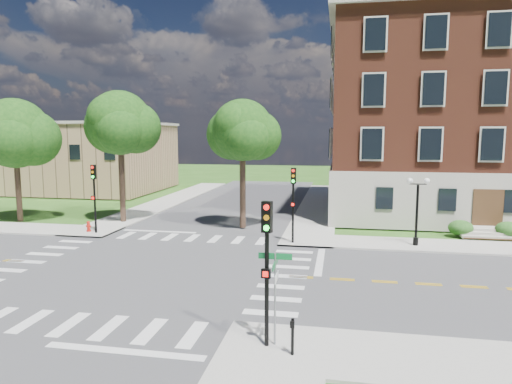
% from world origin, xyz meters
% --- Properties ---
extents(ground, '(160.00, 160.00, 0.00)m').
position_xyz_m(ground, '(0.00, 0.00, 0.00)').
color(ground, '#2A5417').
rests_on(ground, ground).
extents(road_ew, '(90.00, 12.00, 0.01)m').
position_xyz_m(road_ew, '(0.00, 0.00, 0.01)').
color(road_ew, '#3D3D3F').
rests_on(road_ew, ground).
extents(road_ns, '(12.00, 90.00, 0.01)m').
position_xyz_m(road_ns, '(0.00, 0.00, 0.01)').
color(road_ns, '#3D3D3F').
rests_on(road_ns, ground).
extents(sidewalk_ne, '(34.00, 34.00, 0.12)m').
position_xyz_m(sidewalk_ne, '(15.38, 15.38, 0.06)').
color(sidewalk_ne, '#9E9B93').
rests_on(sidewalk_ne, ground).
extents(sidewalk_nw, '(34.00, 34.00, 0.12)m').
position_xyz_m(sidewalk_nw, '(-15.38, 15.38, 0.06)').
color(sidewalk_nw, '#9E9B93').
rests_on(sidewalk_nw, ground).
extents(crosswalk_east, '(2.20, 10.20, 0.02)m').
position_xyz_m(crosswalk_east, '(7.20, 0.00, 0.00)').
color(crosswalk_east, silver).
rests_on(crosswalk_east, ground).
extents(stop_bar_east, '(0.40, 5.50, 0.00)m').
position_xyz_m(stop_bar_east, '(8.80, 3.00, 0.00)').
color(stop_bar_east, silver).
rests_on(stop_bar_east, ground).
extents(main_building, '(30.60, 22.40, 16.50)m').
position_xyz_m(main_building, '(24.00, 21.99, 8.34)').
color(main_building, '#ACA697').
rests_on(main_building, ground).
extents(secondary_building, '(20.40, 15.40, 8.30)m').
position_xyz_m(secondary_building, '(-22.00, 30.00, 4.28)').
color(secondary_building, '#9F7857').
rests_on(secondary_building, ground).
extents(tree_b, '(5.45, 5.45, 9.69)m').
position_xyz_m(tree_b, '(-15.36, 10.11, 7.06)').
color(tree_b, '#312418').
rests_on(tree_b, ground).
extents(tree_c, '(4.98, 4.98, 10.26)m').
position_xyz_m(tree_c, '(-7.13, 11.42, 7.85)').
color(tree_c, '#312418').
rests_on(tree_c, ground).
extents(tree_d, '(4.49, 4.49, 9.44)m').
position_xyz_m(tree_d, '(2.75, 10.82, 7.27)').
color(tree_d, '#312418').
rests_on(tree_d, ground).
extents(traffic_signal_se, '(0.36, 0.41, 4.80)m').
position_xyz_m(traffic_signal_se, '(7.52, -7.77, 3.19)').
color(traffic_signal_se, black).
rests_on(traffic_signal_se, ground).
extents(traffic_signal_ne, '(0.36, 0.42, 4.80)m').
position_xyz_m(traffic_signal_ne, '(6.90, 6.73, 3.19)').
color(traffic_signal_ne, black).
rests_on(traffic_signal_ne, ground).
extents(traffic_signal_nw, '(0.33, 0.36, 4.80)m').
position_xyz_m(traffic_signal_nw, '(-7.06, 7.13, 3.19)').
color(traffic_signal_nw, black).
rests_on(traffic_signal_nw, ground).
extents(twin_lamp_west, '(1.36, 0.36, 4.23)m').
position_xyz_m(twin_lamp_west, '(14.54, 7.42, 2.52)').
color(twin_lamp_west, black).
rests_on(twin_lamp_west, ground).
extents(street_sign_pole, '(1.10, 1.10, 3.10)m').
position_xyz_m(street_sign_pole, '(7.79, -7.64, 2.31)').
color(street_sign_pole, gray).
rests_on(street_sign_pole, ground).
extents(push_button_post, '(0.14, 0.21, 1.20)m').
position_xyz_m(push_button_post, '(8.42, -8.26, 0.80)').
color(push_button_post, black).
rests_on(push_button_post, ground).
extents(fire_hydrant, '(0.35, 0.35, 0.75)m').
position_xyz_m(fire_hydrant, '(-7.79, 7.42, 0.46)').
color(fire_hydrant, '#B8170E').
rests_on(fire_hydrant, ground).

